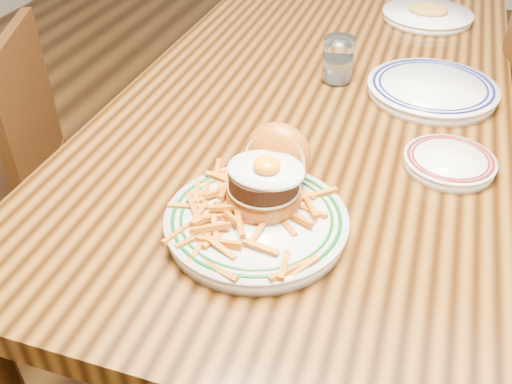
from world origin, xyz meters
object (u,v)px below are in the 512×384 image
(main_plate, at_px, (260,205))
(side_plate, at_px, (450,161))
(chair_left, at_px, (2,168))
(table, at_px, (314,126))

(main_plate, xyz_separation_m, side_plate, (0.28, 0.26, -0.02))
(main_plate, bearing_deg, chair_left, 159.42)
(table, distance_m, side_plate, 0.39)
(table, height_order, chair_left, chair_left)
(chair_left, bearing_deg, side_plate, -25.83)
(chair_left, relative_size, side_plate, 4.82)
(table, height_order, side_plate, side_plate)
(chair_left, height_order, main_plate, main_plate)
(main_plate, bearing_deg, table, 93.27)
(chair_left, bearing_deg, table, -12.88)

